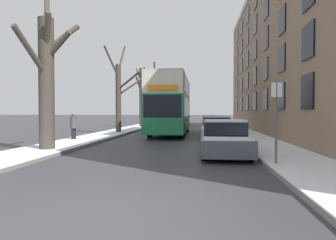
{
  "coord_description": "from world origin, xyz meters",
  "views": [
    {
      "loc": [
        1.77,
        -4.68,
        1.74
      ],
      "look_at": [
        -0.16,
        13.05,
        1.25
      ],
      "focal_mm": 32.0,
      "sensor_mm": 36.0,
      "label": 1
    }
  ],
  "objects_px": {
    "bare_tree_left_2": "(142,95)",
    "pedestrian_left_sidewalk": "(74,126)",
    "parked_car_1": "(216,129)",
    "parked_car_0": "(224,139)",
    "bare_tree_left_0": "(47,76)",
    "bare_tree_left_1": "(119,94)",
    "double_decker_bus": "(171,102)",
    "bare_tree_left_3": "(154,95)",
    "parked_car_2": "(212,125)",
    "street_sign_post": "(276,119)",
    "oncoming_van": "(181,115)"
  },
  "relations": [
    {
      "from": "bare_tree_left_2",
      "to": "pedestrian_left_sidewalk",
      "type": "height_order",
      "value": "bare_tree_left_2"
    },
    {
      "from": "pedestrian_left_sidewalk",
      "to": "parked_car_1",
      "type": "bearing_deg",
      "value": 112.18
    },
    {
      "from": "parked_car_0",
      "to": "bare_tree_left_0",
      "type": "bearing_deg",
      "value": 178.0
    },
    {
      "from": "bare_tree_left_1",
      "to": "pedestrian_left_sidewalk",
      "type": "xyz_separation_m",
      "value": [
        -0.99,
        -6.26,
        -2.21
      ]
    },
    {
      "from": "double_decker_bus",
      "to": "parked_car_1",
      "type": "relative_size",
      "value": 2.28
    },
    {
      "from": "bare_tree_left_0",
      "to": "bare_tree_left_3",
      "type": "xyz_separation_m",
      "value": [
        -0.13,
        30.76,
        0.87
      ]
    },
    {
      "from": "parked_car_2",
      "to": "street_sign_post",
      "type": "xyz_separation_m",
      "value": [
        1.37,
        -14.8,
        0.85
      ]
    },
    {
      "from": "parked_car_0",
      "to": "parked_car_1",
      "type": "relative_size",
      "value": 0.86
    },
    {
      "from": "bare_tree_left_3",
      "to": "street_sign_post",
      "type": "height_order",
      "value": "bare_tree_left_3"
    },
    {
      "from": "bare_tree_left_3",
      "to": "parked_car_0",
      "type": "height_order",
      "value": "bare_tree_left_3"
    },
    {
      "from": "bare_tree_left_2",
      "to": "bare_tree_left_0",
      "type": "bearing_deg",
      "value": -90.26
    },
    {
      "from": "bare_tree_left_3",
      "to": "parked_car_1",
      "type": "xyz_separation_m",
      "value": [
        7.6,
        -24.66,
        -3.47
      ]
    },
    {
      "from": "bare_tree_left_3",
      "to": "parked_car_0",
      "type": "relative_size",
      "value": 2.23
    },
    {
      "from": "bare_tree_left_1",
      "to": "parked_car_1",
      "type": "relative_size",
      "value": 1.55
    },
    {
      "from": "bare_tree_left_0",
      "to": "parked_car_0",
      "type": "xyz_separation_m",
      "value": [
        7.46,
        -0.26,
        -2.63
      ]
    },
    {
      "from": "bare_tree_left_2",
      "to": "street_sign_post",
      "type": "xyz_separation_m",
      "value": [
        8.74,
        -22.88,
        -2.02
      ]
    },
    {
      "from": "bare_tree_left_3",
      "to": "parked_car_2",
      "type": "distance_m",
      "value": 20.47
    },
    {
      "from": "pedestrian_left_sidewalk",
      "to": "street_sign_post",
      "type": "bearing_deg",
      "value": 64.46
    },
    {
      "from": "bare_tree_left_0",
      "to": "parked_car_1",
      "type": "distance_m",
      "value": 9.98
    },
    {
      "from": "street_sign_post",
      "to": "parked_car_2",
      "type": "bearing_deg",
      "value": 95.29
    },
    {
      "from": "bare_tree_left_0",
      "to": "street_sign_post",
      "type": "bearing_deg",
      "value": -17.12
    },
    {
      "from": "bare_tree_left_3",
      "to": "oncoming_van",
      "type": "distance_m",
      "value": 6.02
    },
    {
      "from": "parked_car_0",
      "to": "street_sign_post",
      "type": "relative_size",
      "value": 1.49
    },
    {
      "from": "bare_tree_left_0",
      "to": "parked_car_1",
      "type": "xyz_separation_m",
      "value": [
        7.46,
        6.09,
        -2.6
      ]
    },
    {
      "from": "pedestrian_left_sidewalk",
      "to": "bare_tree_left_3",
      "type": "bearing_deg",
      "value": -170.19
    },
    {
      "from": "bare_tree_left_3",
      "to": "pedestrian_left_sidewalk",
      "type": "distance_m",
      "value": 26.46
    },
    {
      "from": "bare_tree_left_0",
      "to": "bare_tree_left_2",
      "type": "xyz_separation_m",
      "value": [
        0.09,
        20.16,
        0.25
      ]
    },
    {
      "from": "parked_car_0",
      "to": "oncoming_van",
      "type": "xyz_separation_m",
      "value": [
        -3.52,
        27.61,
        0.68
      ]
    },
    {
      "from": "street_sign_post",
      "to": "bare_tree_left_1",
      "type": "bearing_deg",
      "value": 122.69
    },
    {
      "from": "bare_tree_left_2",
      "to": "parked_car_1",
      "type": "distance_m",
      "value": 16.14
    },
    {
      "from": "oncoming_van",
      "to": "street_sign_post",
      "type": "relative_size",
      "value": 1.87
    },
    {
      "from": "double_decker_bus",
      "to": "parked_car_2",
      "type": "relative_size",
      "value": 2.55
    },
    {
      "from": "parked_car_0",
      "to": "bare_tree_left_2",
      "type": "bearing_deg",
      "value": 109.84
    },
    {
      "from": "double_decker_bus",
      "to": "oncoming_van",
      "type": "relative_size",
      "value": 2.1
    },
    {
      "from": "pedestrian_left_sidewalk",
      "to": "street_sign_post",
      "type": "distance_m",
      "value": 12.06
    },
    {
      "from": "street_sign_post",
      "to": "bare_tree_left_0",
      "type": "bearing_deg",
      "value": 162.88
    },
    {
      "from": "bare_tree_left_1",
      "to": "street_sign_post",
      "type": "distance_m",
      "value": 16.1
    },
    {
      "from": "parked_car_1",
      "to": "parked_car_2",
      "type": "bearing_deg",
      "value": 90.0
    },
    {
      "from": "double_decker_bus",
      "to": "pedestrian_left_sidewalk",
      "type": "height_order",
      "value": "double_decker_bus"
    },
    {
      "from": "bare_tree_left_3",
      "to": "oncoming_van",
      "type": "height_order",
      "value": "bare_tree_left_3"
    },
    {
      "from": "double_decker_bus",
      "to": "street_sign_post",
      "type": "relative_size",
      "value": 3.94
    },
    {
      "from": "bare_tree_left_2",
      "to": "pedestrian_left_sidewalk",
      "type": "distance_m",
      "value": 15.9
    },
    {
      "from": "bare_tree_left_1",
      "to": "parked_car_0",
      "type": "xyz_separation_m",
      "value": [
        7.28,
        -11.02,
        -2.48
      ]
    },
    {
      "from": "parked_car_2",
      "to": "street_sign_post",
      "type": "bearing_deg",
      "value": -84.71
    },
    {
      "from": "bare_tree_left_2",
      "to": "parked_car_1",
      "type": "bearing_deg",
      "value": -62.35
    },
    {
      "from": "double_decker_bus",
      "to": "street_sign_post",
      "type": "bearing_deg",
      "value": -71.25
    },
    {
      "from": "bare_tree_left_0",
      "to": "parked_car_0",
      "type": "bearing_deg",
      "value": -2.0
    },
    {
      "from": "parked_car_0",
      "to": "oncoming_van",
      "type": "height_order",
      "value": "oncoming_van"
    },
    {
      "from": "parked_car_0",
      "to": "parked_car_1",
      "type": "distance_m",
      "value": 6.35
    },
    {
      "from": "oncoming_van",
      "to": "bare_tree_left_1",
      "type": "bearing_deg",
      "value": -102.77
    }
  ]
}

